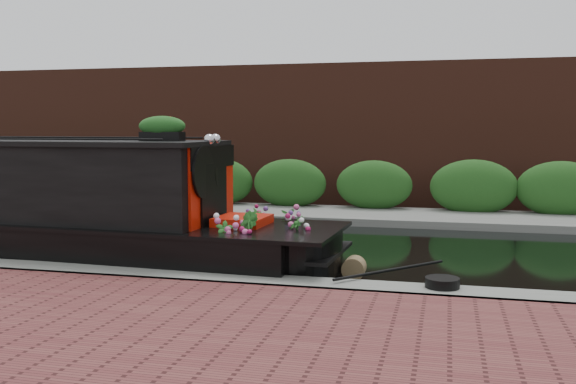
# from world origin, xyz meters

# --- Properties ---
(ground) EXTENTS (80.00, 80.00, 0.00)m
(ground) POSITION_xyz_m (0.00, 0.00, 0.00)
(ground) COLOR black
(ground) RESTS_ON ground
(near_bank_coping) EXTENTS (40.00, 0.60, 0.50)m
(near_bank_coping) POSITION_xyz_m (0.00, -3.30, 0.00)
(near_bank_coping) COLOR slate
(near_bank_coping) RESTS_ON ground
(far_bank_path) EXTENTS (40.00, 2.40, 0.34)m
(far_bank_path) POSITION_xyz_m (0.00, 4.20, 0.00)
(far_bank_path) COLOR slate
(far_bank_path) RESTS_ON ground
(far_hedge) EXTENTS (40.00, 1.10, 2.80)m
(far_hedge) POSITION_xyz_m (0.00, 5.10, 0.00)
(far_hedge) COLOR #204E1A
(far_hedge) RESTS_ON ground
(far_brick_wall) EXTENTS (40.00, 1.00, 8.00)m
(far_brick_wall) POSITION_xyz_m (0.00, 7.20, 0.00)
(far_brick_wall) COLOR #4B2419
(far_brick_wall) RESTS_ON ground
(narrowboat) EXTENTS (11.08, 2.43, 2.59)m
(narrowboat) POSITION_xyz_m (-3.42, -1.98, 0.77)
(narrowboat) COLOR black
(narrowboat) RESTS_ON ground
(rope_fender) EXTENTS (0.33, 0.31, 0.33)m
(rope_fender) POSITION_xyz_m (2.54, -1.98, 0.17)
(rope_fender) COLOR brown
(rope_fender) RESTS_ON ground
(coiled_mooring_rope) EXTENTS (0.42, 0.42, 0.12)m
(coiled_mooring_rope) POSITION_xyz_m (3.80, -3.17, 0.31)
(coiled_mooring_rope) COLOR black
(coiled_mooring_rope) RESTS_ON near_bank_coping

